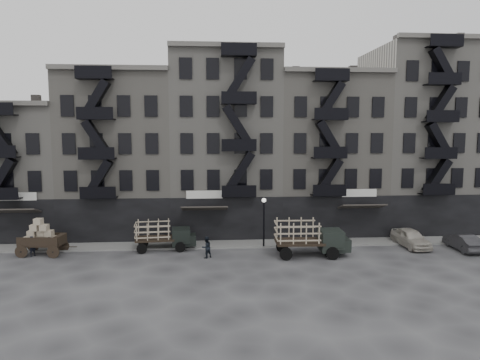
{
  "coord_description": "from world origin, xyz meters",
  "views": [
    {
      "loc": [
        -1.56,
        -32.59,
        9.85
      ],
      "look_at": [
        1.08,
        4.0,
        5.67
      ],
      "focal_mm": 32.0,
      "sensor_mm": 36.0,
      "label": 1
    }
  ],
  "objects": [
    {
      "name": "stake_truck_west",
      "position": [
        -5.41,
        2.61,
        1.41
      ],
      "size": [
        5.07,
        2.4,
        2.47
      ],
      "rotation": [
        0.0,
        0.0,
        0.09
      ],
      "color": "black",
      "rests_on": "ground"
    },
    {
      "name": "ground",
      "position": [
        0.0,
        0.0,
        0.0
      ],
      "size": [
        140.0,
        140.0,
        0.0
      ],
      "primitive_type": "plane",
      "color": "#38383A",
      "rests_on": "ground"
    },
    {
      "name": "lamp_post",
      "position": [
        3.0,
        2.6,
        2.78
      ],
      "size": [
        0.36,
        0.36,
        4.28
      ],
      "color": "black",
      "rests_on": "ground"
    },
    {
      "name": "building_center",
      "position": [
        -0.0,
        9.82,
        8.5
      ],
      "size": [
        10.0,
        11.35,
        18.2
      ],
      "color": "gray",
      "rests_on": "ground"
    },
    {
      "name": "car_far",
      "position": [
        19.5,
        0.74,
        0.69
      ],
      "size": [
        1.59,
        4.23,
        1.38
      ],
      "primitive_type": "imported",
      "rotation": [
        0.0,
        0.0,
        3.11
      ],
      "color": "#2A2A2D",
      "rests_on": "ground"
    },
    {
      "name": "building_east",
      "position": [
        20.0,
        9.82,
        9.0
      ],
      "size": [
        10.0,
        11.35,
        19.2
      ],
      "color": "gray",
      "rests_on": "ground"
    },
    {
      "name": "wagon",
      "position": [
        -15.04,
        1.83,
        1.7
      ],
      "size": [
        3.69,
        2.24,
        2.97
      ],
      "rotation": [
        0.0,
        0.0,
        -0.1
      ],
      "color": "black",
      "rests_on": "ground"
    },
    {
      "name": "pedestrian_west",
      "position": [
        -15.57,
        1.49,
        0.81
      ],
      "size": [
        0.65,
        0.71,
        1.63
      ],
      "primitive_type": "imported",
      "rotation": [
        0.0,
        0.0,
        1.0
      ],
      "color": "black",
      "rests_on": "ground"
    },
    {
      "name": "building_mideast",
      "position": [
        10.0,
        9.83,
        7.5
      ],
      "size": [
        10.0,
        11.35,
        16.2
      ],
      "color": "gray",
      "rests_on": "ground"
    },
    {
      "name": "car_east",
      "position": [
        15.62,
        2.08,
        0.78
      ],
      "size": [
        2.08,
        4.65,
        1.55
      ],
      "primitive_type": "imported",
      "rotation": [
        0.0,
        0.0,
        0.05
      ],
      "color": "#B5AEA2",
      "rests_on": "ground"
    },
    {
      "name": "building_west",
      "position": [
        -20.0,
        9.83,
        6.0
      ],
      "size": [
        10.0,
        11.35,
        13.2
      ],
      "color": "gray",
      "rests_on": "ground"
    },
    {
      "name": "sidewalk",
      "position": [
        0.0,
        3.75,
        0.07
      ],
      "size": [
        55.0,
        2.5,
        0.15
      ],
      "primitive_type": "cube",
      "color": "slate",
      "rests_on": "ground"
    },
    {
      "name": "building_midwest",
      "position": [
        -10.0,
        9.83,
        7.5
      ],
      "size": [
        10.0,
        11.35,
        16.2
      ],
      "color": "gray",
      "rests_on": "ground"
    },
    {
      "name": "stake_truck_east",
      "position": [
        6.32,
        -0.01,
        1.66
      ],
      "size": [
        5.87,
        2.58,
        2.91
      ],
      "rotation": [
        0.0,
        0.0,
        -0.03
      ],
      "color": "black",
      "rests_on": "ground"
    },
    {
      "name": "pedestrian_mid",
      "position": [
        -1.84,
        0.04,
        0.85
      ],
      "size": [
        1.05,
        1.0,
        1.7
      ],
      "primitive_type": "imported",
      "rotation": [
        0.0,
        0.0,
        3.75
      ],
      "color": "black",
      "rests_on": "ground"
    }
  ]
}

